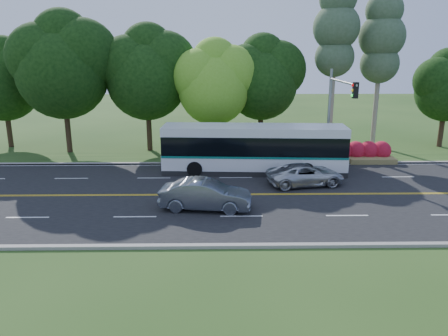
{
  "coord_description": "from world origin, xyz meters",
  "views": [
    {
      "loc": [
        -1.74,
        -24.59,
        8.38
      ],
      "look_at": [
        -1.31,
        2.0,
        1.1
      ],
      "focal_mm": 35.0,
      "sensor_mm": 36.0,
      "label": 1
    }
  ],
  "objects_px": {
    "transit_bus": "(254,149)",
    "traffic_signal": "(336,105)",
    "sedan": "(206,195)",
    "suv": "(306,175)"
  },
  "relations": [
    {
      "from": "transit_bus",
      "to": "traffic_signal",
      "type": "bearing_deg",
      "value": 8.72
    },
    {
      "from": "transit_bus",
      "to": "suv",
      "type": "height_order",
      "value": "transit_bus"
    },
    {
      "from": "traffic_signal",
      "to": "transit_bus",
      "type": "bearing_deg",
      "value": -174.65
    },
    {
      "from": "traffic_signal",
      "to": "suv",
      "type": "relative_size",
      "value": 1.45
    },
    {
      "from": "sedan",
      "to": "transit_bus",
      "type": "bearing_deg",
      "value": -16.1
    },
    {
      "from": "transit_bus",
      "to": "sedan",
      "type": "bearing_deg",
      "value": -110.03
    },
    {
      "from": "suv",
      "to": "traffic_signal",
      "type": "bearing_deg",
      "value": -46.9
    },
    {
      "from": "traffic_signal",
      "to": "suv",
      "type": "distance_m",
      "value": 5.96
    },
    {
      "from": "transit_bus",
      "to": "sedan",
      "type": "xyz_separation_m",
      "value": [
        -3.16,
        -7.3,
        -0.82
      ]
    },
    {
      "from": "traffic_signal",
      "to": "sedan",
      "type": "bearing_deg",
      "value": -138.54
    }
  ]
}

